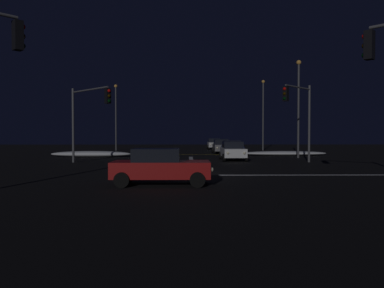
% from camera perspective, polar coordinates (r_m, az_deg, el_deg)
% --- Properties ---
extents(ground, '(120.00, 120.00, 0.10)m').
position_cam_1_polar(ground, '(20.08, 0.28, -4.91)').
color(ground, black).
extents(stop_line_north, '(0.35, 15.09, 0.01)m').
position_cam_1_polar(stop_line_north, '(28.82, -0.04, -2.85)').
color(stop_line_north, white).
rests_on(stop_line_north, ground).
extents(centre_line_ns, '(22.00, 0.15, 0.01)m').
position_cam_1_polar(centre_line_ns, '(40.39, -0.25, -1.61)').
color(centre_line_ns, yellow).
rests_on(centre_line_ns, ground).
extents(crosswalk_bar_east, '(15.09, 0.40, 0.01)m').
position_cam_1_polar(crosswalk_bar_east, '(22.10, 24.05, -4.31)').
color(crosswalk_bar_east, white).
rests_on(crosswalk_bar_east, ground).
extents(snow_bank_left_curb, '(7.65, 1.50, 0.58)m').
position_cam_1_polar(snow_bank_left_curb, '(37.25, -15.10, -1.48)').
color(snow_bank_left_curb, white).
rests_on(snow_bank_left_curb, ground).
extents(snow_bank_right_curb, '(8.67, 1.50, 0.47)m').
position_cam_1_polar(snow_bank_right_curb, '(39.48, 13.83, -1.39)').
color(snow_bank_right_curb, white).
rests_on(snow_bank_right_curb, ground).
extents(sedan_white, '(2.02, 4.33, 1.57)m').
position_cam_1_polar(sedan_white, '(31.62, 6.22, -1.03)').
color(sedan_white, silver).
rests_on(sedan_white, ground).
extents(sedan_blue, '(2.02, 4.33, 1.57)m').
position_cam_1_polar(sedan_blue, '(37.40, 6.08, -0.64)').
color(sedan_blue, navy).
rests_on(sedan_blue, ground).
extents(sedan_gray, '(2.02, 4.33, 1.57)m').
position_cam_1_polar(sedan_gray, '(42.90, 4.50, -0.36)').
color(sedan_gray, slate).
rests_on(sedan_gray, ground).
extents(sedan_green, '(2.02, 4.33, 1.57)m').
position_cam_1_polar(sedan_green, '(48.36, 4.47, -0.15)').
color(sedan_green, '#14512D').
rests_on(sedan_green, ground).
extents(sedan_silver, '(2.02, 4.33, 1.57)m').
position_cam_1_polar(sedan_silver, '(55.08, 3.37, 0.05)').
color(sedan_silver, '#B7B7BC').
rests_on(sedan_silver, ground).
extents(sedan_red_crossing, '(4.33, 2.02, 1.57)m').
position_cam_1_polar(sedan_red_crossing, '(16.28, -4.87, -3.40)').
color(sedan_red_crossing, maroon).
rests_on(sedan_red_crossing, ground).
extents(traffic_signal_ne, '(2.84, 2.84, 5.99)m').
position_cam_1_polar(traffic_signal_ne, '(29.34, 16.03, 5.19)').
color(traffic_signal_ne, '#4C4C51').
rests_on(traffic_signal_ne, ground).
extents(traffic_signal_nw, '(3.73, 3.73, 5.73)m').
position_cam_1_polar(traffic_signal_nw, '(28.61, -15.60, 5.08)').
color(traffic_signal_nw, '#4C4C51').
rests_on(traffic_signal_nw, ground).
extents(streetlamp_right_far, '(0.44, 0.44, 9.47)m').
position_cam_1_polar(streetlamp_right_far, '(51.47, 10.76, 5.08)').
color(streetlamp_right_far, '#424247').
rests_on(streetlamp_right_far, ground).
extents(streetlamp_left_far, '(0.44, 0.44, 8.84)m').
position_cam_1_polar(streetlamp_left_far, '(51.31, -11.50, 4.73)').
color(streetlamp_left_far, '#424247').
rests_on(streetlamp_left_far, ground).
extents(streetlamp_right_near, '(0.44, 0.44, 8.98)m').
position_cam_1_polar(streetlamp_right_near, '(35.96, 15.89, 6.21)').
color(streetlamp_right_near, '#424247').
rests_on(streetlamp_right_near, ground).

